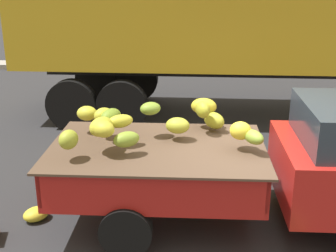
% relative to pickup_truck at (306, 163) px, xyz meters
% --- Properties ---
extents(ground, '(220.00, 220.00, 0.00)m').
position_rel_pickup_truck_xyz_m(ground, '(-0.49, 0.00, -0.89)').
color(ground, '#28282B').
extents(curb_strip, '(80.00, 0.80, 0.16)m').
position_rel_pickup_truck_xyz_m(curb_strip, '(-0.49, 9.76, -0.81)').
color(curb_strip, gray).
rests_on(curb_strip, ground).
extents(pickup_truck, '(4.99, 1.94, 1.70)m').
position_rel_pickup_truck_xyz_m(pickup_truck, '(0.00, 0.00, 0.00)').
color(pickup_truck, '#B21E19').
rests_on(pickup_truck, ground).
extents(semi_trailer, '(12.01, 2.71, 3.95)m').
position_rel_pickup_truck_xyz_m(semi_trailer, '(0.50, 4.78, 1.65)').
color(semi_trailer, gold).
rests_on(semi_trailer, ground).
extents(fallen_banana_bunch_near_tailgate, '(0.45, 0.45, 0.18)m').
position_rel_pickup_truck_xyz_m(fallen_banana_bunch_near_tailgate, '(-3.60, -0.19, -0.80)').
color(fallen_banana_bunch_near_tailgate, gold).
rests_on(fallen_banana_bunch_near_tailgate, ground).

